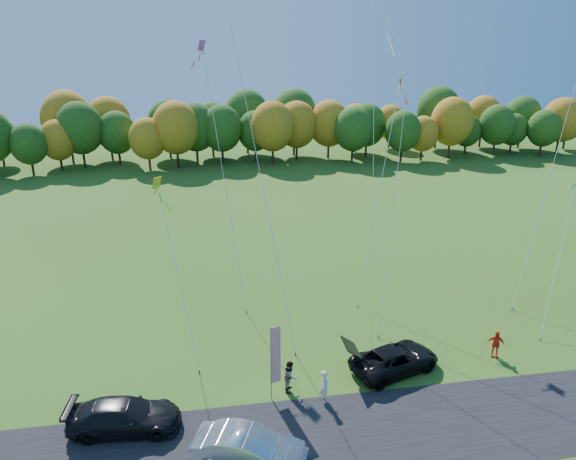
{
  "coord_description": "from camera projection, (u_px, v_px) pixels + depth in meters",
  "views": [
    {
      "loc": [
        -4.7,
        -23.06,
        17.84
      ],
      "look_at": [
        0.0,
        6.0,
        7.0
      ],
      "focal_mm": 32.0,
      "sensor_mm": 36.0,
      "label": 1
    }
  ],
  "objects": [
    {
      "name": "kite_diamond_blue_low",
      "position": [
        558.0,
        258.0,
        33.95
      ],
      "size": [
        5.3,
        6.03,
        9.17
      ],
      "color": "#4C3F33",
      "rests_on": "ground"
    },
    {
      "name": "person_east",
      "position": [
        496.0,
        344.0,
        30.65
      ],
      "size": [
        1.08,
        0.83,
        1.7
      ],
      "primitive_type": "imported",
      "rotation": [
        0.0,
        0.0,
        -0.48
      ],
      "color": "red",
      "rests_on": "ground"
    },
    {
      "name": "tree_line",
      "position": [
        237.0,
        164.0,
        79.18
      ],
      "size": [
        116.0,
        12.0,
        10.0
      ],
      "primitive_type": null,
      "color": "#1E4711",
      "rests_on": "ground"
    },
    {
      "name": "kite_diamond_pink",
      "position": [
        224.0,
        176.0,
        36.1
      ],
      "size": [
        2.72,
        8.14,
        18.32
      ],
      "color": "#4C3F33",
      "rests_on": "ground"
    },
    {
      "name": "person_tailgate_a",
      "position": [
        325.0,
        386.0,
        26.8
      ],
      "size": [
        0.53,
        0.72,
        1.84
      ],
      "primitive_type": "imported",
      "rotation": [
        0.0,
        0.0,
        1.44
      ],
      "color": "silver",
      "rests_on": "ground"
    },
    {
      "name": "kite_diamond_white",
      "position": [
        380.0,
        190.0,
        36.77
      ],
      "size": [
        4.68,
        6.06,
        16.05
      ],
      "color": "#4C3F33",
      "rests_on": "ground"
    },
    {
      "name": "kite_delta_blue",
      "position": [
        247.0,
        105.0,
        30.48
      ],
      "size": [
        5.99,
        11.38,
        29.61
      ],
      "color": "#4C3F33",
      "rests_on": "ground"
    },
    {
      "name": "kite_delta_red",
      "position": [
        374.0,
        160.0,
        31.64
      ],
      "size": [
        2.95,
        9.24,
        22.04
      ],
      "color": "#4C3F33",
      "rests_on": "ground"
    },
    {
      "name": "kite_parafoil_orange",
      "position": [
        404.0,
        113.0,
        34.17
      ],
      "size": [
        7.78,
        12.59,
        27.19
      ],
      "color": "#4C3F33",
      "rests_on": "ground"
    },
    {
      "name": "feather_flag",
      "position": [
        275.0,
        354.0,
        26.38
      ],
      "size": [
        0.56,
        0.25,
        4.44
      ],
      "color": "#999999",
      "rests_on": "ground"
    },
    {
      "name": "black_suv",
      "position": [
        395.0,
        359.0,
        29.38
      ],
      "size": [
        5.79,
        3.96,
        1.47
      ],
      "primitive_type": "imported",
      "rotation": [
        0.0,
        0.0,
        1.88
      ],
      "color": "black",
      "rests_on": "ground"
    },
    {
      "name": "ground",
      "position": [
        305.0,
        386.0,
        28.23
      ],
      "size": [
        160.0,
        160.0,
        0.0
      ],
      "primitive_type": "plane",
      "color": "#2D5316"
    },
    {
      "name": "kite_diamond_yellow",
      "position": [
        177.0,
        273.0,
        30.04
      ],
      "size": [
        2.59,
        6.2,
        10.59
      ],
      "color": "#4C3F33",
      "rests_on": "ground"
    },
    {
      "name": "dark_truck_a",
      "position": [
        124.0,
        416.0,
        24.85
      ],
      "size": [
        5.58,
        2.67,
        1.57
      ],
      "primitive_type": "imported",
      "rotation": [
        0.0,
        0.0,
        1.48
      ],
      "color": "black",
      "rests_on": "ground"
    },
    {
      "name": "kite_parafoil_rainbow",
      "position": [
        556.0,
        156.0,
        35.82
      ],
      "size": [
        8.32,
        6.24,
        20.97
      ],
      "color": "#4C3F33",
      "rests_on": "ground"
    },
    {
      "name": "person_tailgate_b",
      "position": [
        290.0,
        376.0,
        27.65
      ],
      "size": [
        0.89,
        1.02,
        1.79
      ],
      "primitive_type": "imported",
      "rotation": [
        0.0,
        0.0,
        1.29
      ],
      "color": "gray",
      "rests_on": "ground"
    },
    {
      "name": "silver_sedan",
      "position": [
        249.0,
        449.0,
        22.77
      ],
      "size": [
        5.37,
        3.49,
        1.67
      ],
      "primitive_type": "imported",
      "rotation": [
        0.0,
        0.0,
        1.2
      ],
      "color": "silver",
      "rests_on": "ground"
    },
    {
      "name": "asphalt_strip",
      "position": [
        321.0,
        438.0,
        24.53
      ],
      "size": [
        90.0,
        6.0,
        0.01
      ],
      "primitive_type": "cube",
      "color": "black",
      "rests_on": "ground"
    }
  ]
}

